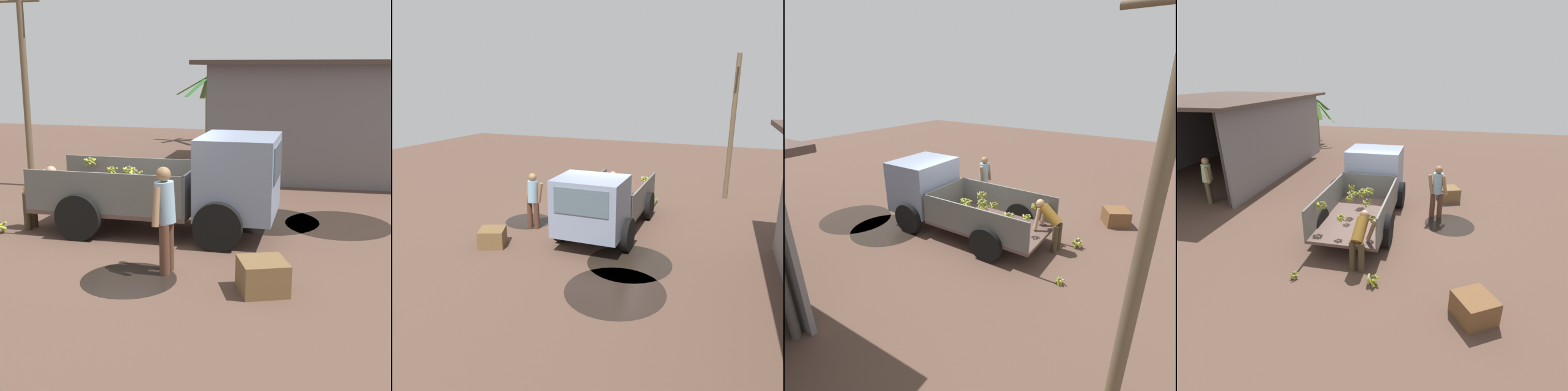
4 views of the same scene
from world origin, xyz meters
TOP-DOWN VIEW (x-y plane):
  - ground at (0.00, 0.00)m, footprint 36.00×36.00m
  - mud_patch_0 at (3.61, 1.62)m, footprint 2.17×2.17m
  - mud_patch_1 at (2.20, 1.53)m, footprint 2.08×2.08m
  - mud_patch_2 at (0.52, -2.28)m, footprint 1.48×1.48m
  - cargo_truck at (1.20, 0.32)m, footprint 4.73×2.17m
  - utility_pole at (-4.57, 3.42)m, footprint 1.14×0.17m
  - person_foreground_visitor at (0.98, -1.83)m, footprint 0.34×0.63m
  - person_worker_loading at (-2.18, -0.23)m, footprint 0.74×0.65m
  - banana_bunch_on_ground_0 at (-3.00, 1.07)m, footprint 0.20×0.19m
  - banana_bunch_on_ground_1 at (-2.81, -0.69)m, footprint 0.29×0.30m
  - wooden_crate_0 at (-3.31, -2.74)m, footprint 0.92×0.92m
  - wooden_crate_1 at (2.57, -2.21)m, footprint 0.87×0.87m

SIDE VIEW (x-z plane):
  - ground at x=0.00m, z-range 0.00..0.00m
  - mud_patch_0 at x=3.61m, z-range 0.00..0.01m
  - mud_patch_1 at x=2.20m, z-range 0.00..0.01m
  - mud_patch_2 at x=0.52m, z-range 0.00..0.01m
  - banana_bunch_on_ground_0 at x=-3.00m, z-range 0.01..0.18m
  - banana_bunch_on_ground_1 at x=-2.81m, z-range 0.01..0.26m
  - wooden_crate_1 at x=2.57m, z-range 0.00..0.48m
  - wooden_crate_0 at x=-3.31m, z-range 0.00..0.48m
  - person_worker_loading at x=-2.18m, z-range 0.12..1.42m
  - person_foreground_visitor at x=0.98m, z-range 0.09..1.80m
  - cargo_truck at x=1.20m, z-range 0.05..1.99m
  - utility_pole at x=-4.57m, z-range 0.07..5.34m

